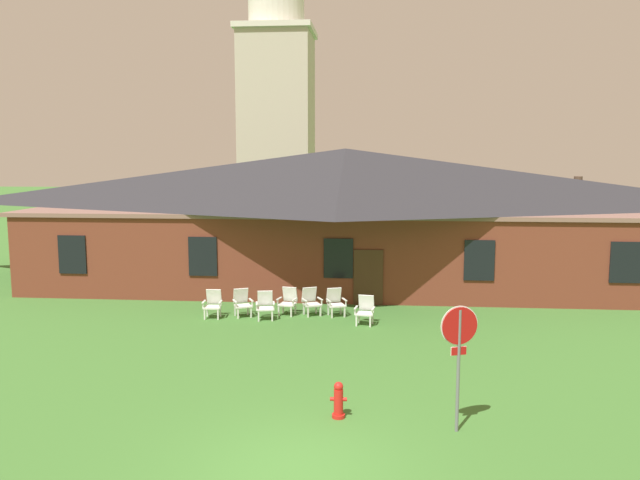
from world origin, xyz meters
TOP-DOWN VIEW (x-y plane):
  - ground_plane at (0.00, 0.00)m, footprint 200.00×200.00m
  - brick_building at (0.00, 17.80)m, footprint 26.91×10.40m
  - dome_tower at (-5.54, 33.71)m, footprint 5.18×5.18m
  - stop_sign at (3.07, 1.88)m, footprint 0.76×0.30m
  - lawn_chair_by_porch at (-4.21, 10.48)m, footprint 0.67×0.70m
  - lawn_chair_near_door at (-3.24, 10.74)m, footprint 0.81×0.85m
  - lawn_chair_left_end at (-2.37, 10.42)m, footprint 0.72×0.76m
  - lawn_chair_middle at (-1.67, 11.12)m, footprint 0.72×0.76m
  - lawn_chair_right_end at (-0.87, 11.14)m, footprint 0.81×0.85m
  - lawn_chair_far_side at (-0.00, 11.12)m, footprint 0.77×0.82m
  - lawn_chair_under_eave at (1.07, 10.04)m, footprint 0.71×0.75m
  - bare_tree_beside_building at (10.24, 18.31)m, footprint 1.74×1.67m
  - fire_hydrant at (0.64, 2.34)m, footprint 0.36×0.28m

SIDE VIEW (x-z plane):
  - ground_plane at x=0.00m, z-range 0.00..0.00m
  - fire_hydrant at x=0.64m, z-range -0.02..0.77m
  - lawn_chair_by_porch at x=-4.21m, z-range 0.02..0.98m
  - lawn_chair_near_door at x=-3.24m, z-range 0.02..0.98m
  - lawn_chair_left_end at x=-2.37m, z-range 0.02..0.98m
  - lawn_chair_middle at x=-1.67m, z-range 0.02..0.98m
  - lawn_chair_right_end at x=-0.87m, z-range 0.02..0.98m
  - lawn_chair_far_side at x=0.00m, z-range 0.02..0.98m
  - lawn_chair_under_eave at x=1.07m, z-range 0.02..0.98m
  - stop_sign at x=3.07m, z-range 0.54..3.15m
  - bare_tree_beside_building at x=10.24m, z-range 0.15..4.81m
  - brick_building at x=0.00m, z-range 0.06..5.94m
  - dome_tower at x=-5.54m, z-range -0.82..19.09m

